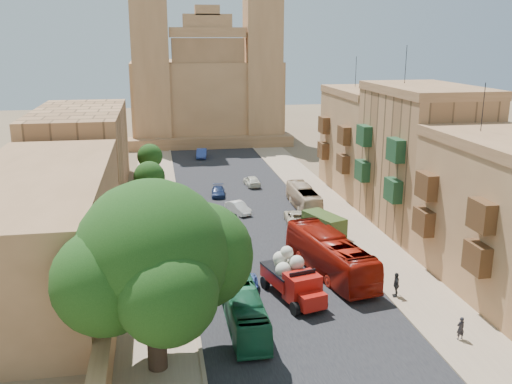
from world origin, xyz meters
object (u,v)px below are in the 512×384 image
object	(u,v)px
bus_red_east	(330,255)
pedestrian_a	(461,328)
car_white_a	(238,208)
car_cream	(296,217)
car_dkblue	(218,192)
street_tree_a	(147,260)
church	(205,87)
car_blue_b	(202,153)
street_tree_b	(149,209)
bus_cream_east	(304,198)
ficus_tree	(155,261)
street_tree_c	(149,177)
pedestrian_c	(396,285)
olive_pickup	(324,225)
bus_green_north	(244,309)
car_blue_a	(248,287)
car_white_b	(252,181)
street_tree_d	(150,156)
red_truck	(293,278)

from	to	relation	value
bus_red_east	pedestrian_a	world-z (taller)	bus_red_east
car_white_a	car_cream	bearing A→B (deg)	-59.61
car_dkblue	street_tree_a	bearing A→B (deg)	-99.73
church	bus_red_east	size ratio (longest dim) A/B	3.16
car_blue_b	pedestrian_a	world-z (taller)	pedestrian_a
street_tree_b	bus_cream_east	xyz separation A→B (m)	(16.50, 8.92, -2.25)
ficus_tree	street_tree_c	size ratio (longest dim) A/B	2.10
car_cream	car_dkblue	world-z (taller)	car_cream
pedestrian_c	bus_cream_east	bearing A→B (deg)	-162.10
olive_pickup	bus_cream_east	distance (m)	8.53
bus_green_north	pedestrian_a	distance (m)	13.54
bus_red_east	car_blue_a	xyz separation A→B (m)	(-6.99, -2.70, -0.96)
bus_red_east	car_white_a	size ratio (longest dim) A/B	3.03
ficus_tree	car_white_a	bearing A→B (deg)	73.08
street_tree_b	bus_red_east	world-z (taller)	street_tree_b
street_tree_a	ficus_tree	bearing A→B (deg)	-85.73
street_tree_b	car_white_b	world-z (taller)	street_tree_b
street_tree_d	car_dkblue	bearing A→B (deg)	-47.44
ficus_tree	car_white_b	xyz separation A→B (m)	(11.93, 39.42, -5.81)
car_white_b	pedestrian_c	bearing A→B (deg)	93.80
church	bus_green_north	world-z (taller)	church
church	bus_cream_east	distance (m)	46.89
church	bus_red_east	bearing A→B (deg)	-86.40
street_tree_d	ficus_tree	bearing A→B (deg)	-89.22
olive_pickup	car_dkblue	xyz separation A→B (m)	(-8.44, 15.08, -0.38)
ficus_tree	street_tree_b	distance (m)	20.23
bus_green_north	street_tree_c	bearing A→B (deg)	102.01
car_blue_a	pedestrian_c	distance (m)	10.70
ficus_tree	car_blue_a	world-z (taller)	ficus_tree
car_blue_a	olive_pickup	bearing A→B (deg)	62.96
church	car_cream	bearing A→B (deg)	-84.98
olive_pickup	bus_red_east	world-z (taller)	bus_red_east
street_tree_d	car_white_a	size ratio (longest dim) A/B	1.31
street_tree_c	bus_red_east	size ratio (longest dim) A/B	0.45
street_tree_a	bus_green_north	world-z (taller)	street_tree_a
bus_green_north	red_truck	bearing A→B (deg)	40.52
street_tree_c	pedestrian_a	distance (m)	37.34
bus_cream_east	car_white_b	world-z (taller)	bus_cream_east
ficus_tree	car_blue_a	xyz separation A→B (m)	(6.41, 8.41, -5.83)
bus_green_north	car_white_a	world-z (taller)	bus_green_north
street_tree_d	bus_cream_east	distance (m)	22.45
car_blue_a	street_tree_c	bearing A→B (deg)	117.23
bus_cream_east	ficus_tree	bearing A→B (deg)	61.51
street_tree_a	bus_cream_east	size ratio (longest dim) A/B	0.58
pedestrian_a	car_cream	bearing A→B (deg)	-87.36
olive_pickup	car_cream	xyz separation A→B (m)	(-1.83, 3.66, -0.30)
car_blue_a	car_cream	world-z (taller)	car_blue_a
bus_green_north	car_dkblue	distance (m)	31.70
pedestrian_a	street_tree_d	bearing A→B (deg)	-74.71
bus_cream_east	pedestrian_c	world-z (taller)	bus_cream_east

